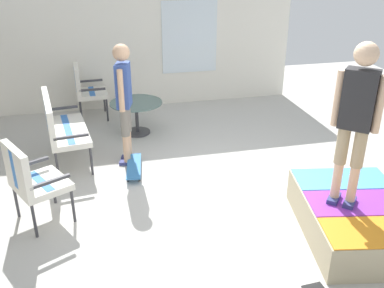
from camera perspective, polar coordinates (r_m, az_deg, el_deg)
The scene contains 10 objects.
ground_plane at distance 5.86m, azimuth 3.94°, elevation -6.96°, with size 12.00×12.00×0.10m, color beige.
house_facade at distance 8.78m, azimuth -6.30°, elevation 13.19°, with size 0.23×6.00×2.55m.
skate_ramp at distance 5.33m, azimuth 21.01°, elevation -9.02°, with size 1.89×1.97×0.42m.
patio_bench at distance 6.69m, azimuth -17.07°, elevation 2.54°, with size 1.31×0.71×1.02m.
patio_chair_near_house at distance 8.34m, azimuth -13.87°, elevation 7.28°, with size 0.65×0.58×1.02m.
patio_chair_by_wall at distance 5.28m, azimuth -20.50°, elevation -4.13°, with size 0.80×0.77×1.02m.
patio_table at distance 7.55m, azimuth -7.30°, elevation 4.28°, with size 0.90×0.90×0.57m.
person_watching at distance 6.30m, azimuth -8.92°, elevation 6.32°, with size 0.47×0.30×1.80m.
person_skater at distance 4.70m, azimuth 20.77°, elevation 3.72°, with size 0.37×0.37×1.78m.
skateboard_by_bench at distance 6.37m, azimuth -7.63°, elevation -2.95°, with size 0.82×0.30×0.10m.
Camera 1 is at (-4.74, 1.52, 3.03)m, focal length 40.62 mm.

